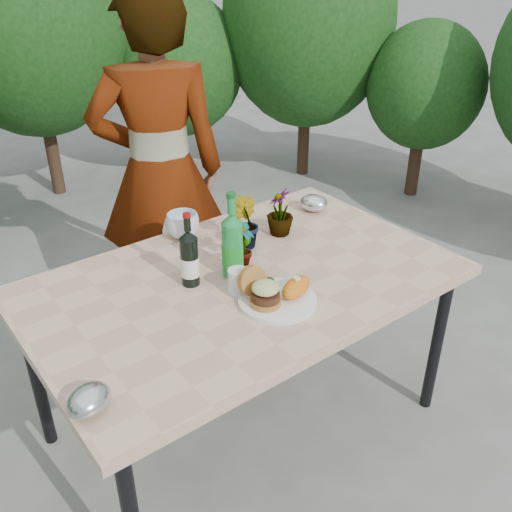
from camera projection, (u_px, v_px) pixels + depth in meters
ground at (245, 421)px, 2.53m from camera, size 80.00×80.00×0.00m
patio_table at (243, 290)px, 2.19m from camera, size 1.60×1.00×0.75m
shrub_hedge at (93, 84)px, 3.17m from camera, size 6.91×5.20×2.20m
dinner_plate at (277, 300)px, 2.01m from camera, size 0.28×0.28×0.01m
burger_stack at (262, 291)px, 1.97m from camera, size 0.11×0.16×0.11m
sweet_potato at (296, 287)px, 2.01m from camera, size 0.17×0.12×0.06m
grilled_veg at (265, 283)px, 2.07m from camera, size 0.08×0.05×0.03m
wine_bottle at (190, 259)px, 2.07m from camera, size 0.07×0.07×0.29m
sparkling_water at (232, 246)px, 2.12m from camera, size 0.08×0.08×0.34m
plastic_cup at (238, 281)px, 2.05m from camera, size 0.07×0.07×0.09m
seedling_left at (244, 243)px, 2.20m from camera, size 0.12×0.11×0.19m
seedling_mid at (245, 223)px, 2.32m from camera, size 0.12×0.14×0.21m
seedling_right at (280, 212)px, 2.42m from camera, size 0.16×0.16×0.21m
blue_bowl at (183, 225)px, 2.42m from camera, size 0.18×0.18×0.11m
foil_packet_left at (89, 400)px, 1.54m from camera, size 0.17×0.16×0.08m
foil_packet_right at (314, 203)px, 2.66m from camera, size 0.15×0.17×0.08m
person at (160, 173)px, 2.75m from camera, size 0.75×0.65×1.75m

